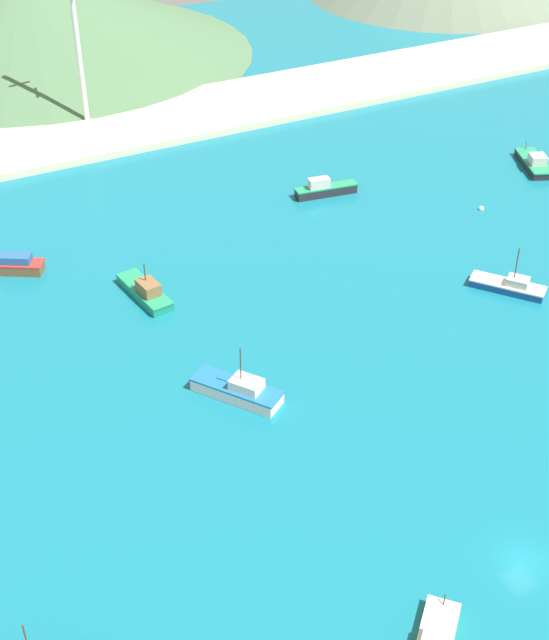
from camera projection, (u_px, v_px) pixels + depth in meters
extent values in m
cube|color=#146B7F|center=(337.00, 369.00, 95.51)|extent=(260.00, 280.00, 0.50)
cube|color=silver|center=(237.00, 391.00, 90.97)|extent=(7.77, 9.60, 1.28)
cube|color=#1E669E|center=(237.00, 386.00, 90.54)|extent=(7.92, 9.79, 0.20)
cube|color=silver|center=(247.00, 384.00, 89.71)|extent=(3.62, 3.89, 1.10)
cylinder|color=#4C3823|center=(241.00, 363.00, 88.56)|extent=(0.14, 0.14, 3.81)
cube|color=white|center=(436.00, 637.00, 66.50)|extent=(7.14, 6.85, 0.20)
cylinder|color=#4C3823|center=(444.00, 600.00, 68.72)|extent=(0.44, 0.42, 1.07)
cube|color=#232328|center=(534.00, 164.00, 137.02)|extent=(6.77, 10.13, 1.00)
cube|color=#238C5B|center=(534.00, 161.00, 136.67)|extent=(6.91, 10.34, 0.20)
cube|color=beige|center=(538.00, 159.00, 135.24)|extent=(3.18, 3.24, 1.37)
cylinder|color=#4C3823|center=(526.00, 146.00, 139.90)|extent=(0.35, 0.59, 1.36)
cube|color=#14478C|center=(507.00, 287.00, 107.80)|extent=(7.33, 8.69, 0.87)
cube|color=white|center=(508.00, 284.00, 107.50)|extent=(7.48, 8.86, 0.20)
cube|color=beige|center=(518.00, 282.00, 106.76)|extent=(3.06, 3.20, 1.03)
cylinder|color=#4C3823|center=(517.00, 263.00, 105.50)|extent=(0.15, 0.15, 4.03)
cube|color=brown|center=(9.00, 267.00, 111.33)|extent=(8.72, 6.59, 1.24)
cube|color=red|center=(8.00, 262.00, 110.92)|extent=(8.89, 6.72, 0.20)
cube|color=#28568C|center=(15.00, 259.00, 110.52)|extent=(4.25, 3.56, 1.03)
cube|color=#232328|center=(326.00, 191.00, 129.08)|extent=(9.41, 3.34, 1.24)
cube|color=#238C5B|center=(326.00, 187.00, 128.67)|extent=(9.59, 3.41, 0.20)
cube|color=beige|center=(319.00, 183.00, 127.91)|extent=(3.28, 1.92, 1.38)
cube|color=#198466|center=(145.00, 293.00, 106.67)|extent=(3.86, 9.87, 0.98)
cube|color=#238C5B|center=(144.00, 289.00, 106.33)|extent=(3.94, 10.07, 0.20)
cube|color=brown|center=(148.00, 287.00, 105.05)|extent=(2.40, 3.27, 1.45)
cylinder|color=#4C3823|center=(145.00, 272.00, 104.40)|extent=(0.15, 0.15, 2.28)
sphere|color=silver|center=(481.00, 209.00, 125.52)|extent=(0.79, 0.79, 0.79)
cube|color=beige|center=(110.00, 129.00, 148.39)|extent=(247.00, 21.08, 1.20)
cone|color=#476B47|center=(29.00, 14.00, 177.24)|extent=(90.43, 90.43, 16.83)
cylinder|color=silver|center=(75.00, 23.00, 140.81)|extent=(0.86, 0.86, 35.01)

